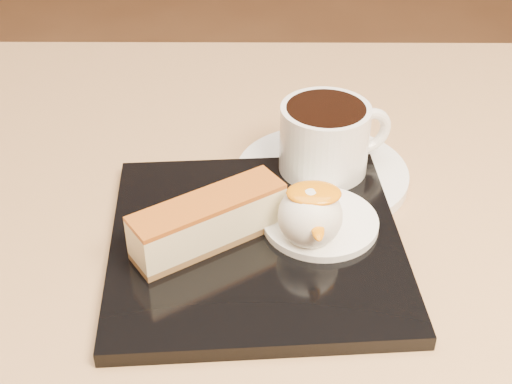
{
  "coord_description": "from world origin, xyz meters",
  "views": [
    {
      "loc": [
        0.03,
        -0.4,
        1.08
      ],
      "look_at": [
        0.03,
        0.04,
        0.76
      ],
      "focal_mm": 50.0,
      "sensor_mm": 36.0,
      "label": 1
    }
  ],
  "objects_px": {
    "cheesecake": "(209,221)",
    "coffee_cup": "(326,138)",
    "dessert_plate": "(256,243)",
    "ice_cream_scoop": "(310,216)",
    "saucer": "(322,175)"
  },
  "relations": [
    {
      "from": "ice_cream_scoop",
      "to": "dessert_plate",
      "type": "bearing_deg",
      "value": 172.87
    },
    {
      "from": "ice_cream_scoop",
      "to": "saucer",
      "type": "height_order",
      "value": "ice_cream_scoop"
    },
    {
      "from": "cheesecake",
      "to": "coffee_cup",
      "type": "bearing_deg",
      "value": 12.89
    },
    {
      "from": "cheesecake",
      "to": "coffee_cup",
      "type": "height_order",
      "value": "coffee_cup"
    },
    {
      "from": "dessert_plate",
      "to": "ice_cream_scoop",
      "type": "relative_size",
      "value": 4.58
    },
    {
      "from": "cheesecake",
      "to": "coffee_cup",
      "type": "xyz_separation_m",
      "value": [
        0.09,
        0.1,
        0.01
      ]
    },
    {
      "from": "ice_cream_scoop",
      "to": "saucer",
      "type": "distance_m",
      "value": 0.11
    },
    {
      "from": "dessert_plate",
      "to": "saucer",
      "type": "relative_size",
      "value": 1.47
    },
    {
      "from": "cheesecake",
      "to": "saucer",
      "type": "xyz_separation_m",
      "value": [
        0.09,
        0.1,
        -0.03
      ]
    },
    {
      "from": "coffee_cup",
      "to": "dessert_plate",
      "type": "bearing_deg",
      "value": -142.36
    },
    {
      "from": "saucer",
      "to": "coffee_cup",
      "type": "height_order",
      "value": "coffee_cup"
    },
    {
      "from": "saucer",
      "to": "coffee_cup",
      "type": "xyz_separation_m",
      "value": [
        0.0,
        0.0,
        0.04
      ]
    },
    {
      "from": "cheesecake",
      "to": "ice_cream_scoop",
      "type": "xyz_separation_m",
      "value": [
        0.08,
        -0.0,
        0.01
      ]
    },
    {
      "from": "cheesecake",
      "to": "coffee_cup",
      "type": "distance_m",
      "value": 0.14
    },
    {
      "from": "dessert_plate",
      "to": "coffee_cup",
      "type": "relative_size",
      "value": 2.23
    }
  ]
}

